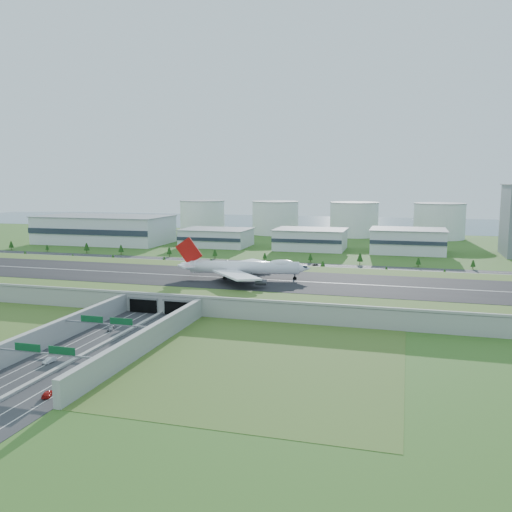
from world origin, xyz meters
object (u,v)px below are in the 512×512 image
(car_4, at_px, (77,258))
(car_5, at_px, (315,265))
(car_3, at_px, (48,394))
(boeing_747, at_px, (244,267))
(car_1, at_px, (50,360))
(car_7, at_px, (226,261))
(fuel_tank_a, at_px, (202,217))
(car_0, at_px, (111,328))
(car_2, at_px, (158,329))

(car_4, xyz_separation_m, car_5, (178.84, 13.81, -0.02))
(car_3, bearing_deg, boeing_747, -111.71)
(car_1, height_order, car_7, car_1)
(boeing_747, distance_m, car_4, 181.17)
(car_5, relative_size, car_7, 0.96)
(fuel_tank_a, height_order, car_0, fuel_tank_a)
(fuel_tank_a, xyz_separation_m, car_5, (163.75, -208.81, -16.64))
(fuel_tank_a, distance_m, car_1, 444.47)
(boeing_747, bearing_deg, car_4, 141.17)
(car_2, distance_m, car_5, 180.04)
(car_0, bearing_deg, car_5, 60.77)
(car_2, bearing_deg, car_7, -82.28)
(fuel_tank_a, distance_m, car_2, 407.86)
(boeing_747, xyz_separation_m, car_0, (-30.56, -79.85, -13.22))
(car_0, bearing_deg, fuel_tank_a, 92.67)
(boeing_747, bearing_deg, car_7, 103.68)
(car_2, height_order, car_4, car_2)
(car_0, bearing_deg, car_3, -87.64)
(boeing_747, xyz_separation_m, car_1, (-29.65, -119.52, -13.22))
(car_7, bearing_deg, car_5, 78.32)
(fuel_tank_a, relative_size, car_7, 10.62)
(boeing_747, height_order, car_1, boeing_747)
(car_2, relative_size, car_3, 1.03)
(boeing_747, distance_m, car_0, 86.51)
(car_0, relative_size, car_1, 0.97)
(car_3, bearing_deg, car_2, -107.16)
(car_0, relative_size, car_4, 1.11)
(boeing_747, distance_m, car_7, 112.28)
(car_3, height_order, car_4, car_3)
(boeing_747, bearing_deg, car_5, 68.52)
(car_0, height_order, car_4, car_0)
(fuel_tank_a, bearing_deg, car_3, -73.94)
(car_0, height_order, car_5, car_0)
(car_5, bearing_deg, car_2, 11.19)
(car_2, xyz_separation_m, car_3, (-0.53, -67.57, 0.01))
(car_4, distance_m, car_7, 114.49)
(car_4, height_order, car_7, car_4)
(car_1, relative_size, car_4, 1.14)
(boeing_747, xyz_separation_m, car_3, (-12.54, -143.52, -13.28))
(fuel_tank_a, bearing_deg, car_4, -93.88)
(boeing_747, relative_size, car_0, 14.12)
(car_7, bearing_deg, car_1, -6.90)
(car_2, bearing_deg, car_5, -103.13)
(boeing_747, height_order, car_2, boeing_747)
(car_2, bearing_deg, car_3, 86.88)
(car_4, bearing_deg, car_5, -72.22)
(car_1, bearing_deg, car_3, -48.09)
(car_1, xyz_separation_m, car_4, (-128.54, 206.82, -0.08))
(car_0, height_order, car_1, car_0)
(fuel_tank_a, bearing_deg, car_7, -64.65)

